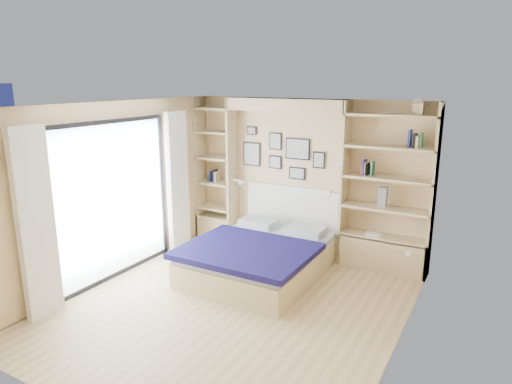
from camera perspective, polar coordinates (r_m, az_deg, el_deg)
The scene contains 8 objects.
ground at distance 5.96m, azimuth -2.81°, elevation -13.99°, with size 4.50×4.50×0.00m, color tan.
room_shell at distance 6.99m, azimuth 0.99°, elevation -0.25°, with size 4.50×4.50×4.50m.
bed at distance 6.73m, azimuth 0.49°, elevation -8.00°, with size 1.76×2.31×1.07m.
photo_gallery at distance 7.53m, azimuth 3.10°, elevation 4.85°, with size 1.48×0.02×0.82m.
reading_lamps at distance 7.37m, azimuth 3.35°, elevation 0.64°, with size 1.92×0.12×0.15m.
shelf_decor at distance 6.85m, azimuth 13.94°, elevation 4.10°, with size 3.53×0.23×2.03m.
deck at distance 8.29m, azimuth -24.60°, elevation -7.06°, with size 3.20×4.00×0.05m, color #685E4D.
deck_chair at distance 8.38m, azimuth -15.26°, elevation -3.29°, with size 0.56×0.84×0.80m.
Camera 1 is at (2.81, -4.46, 2.79)m, focal length 32.00 mm.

